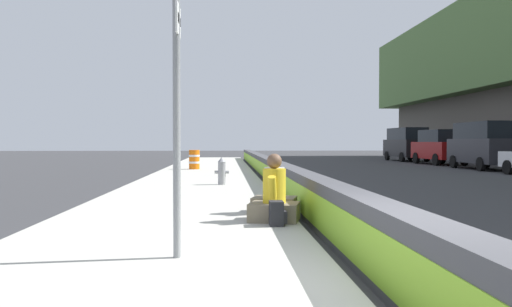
% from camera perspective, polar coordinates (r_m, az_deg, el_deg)
% --- Properties ---
extents(ground_plane, '(160.00, 160.00, 0.00)m').
position_cam_1_polar(ground_plane, '(5.20, 16.50, -15.66)').
color(ground_plane, '#353538').
rests_on(ground_plane, ground).
extents(sidewalk_strip, '(80.00, 4.40, 0.14)m').
position_cam_1_polar(sidewalk_strip, '(4.98, -14.78, -15.55)').
color(sidewalk_strip, '#B5B2A8').
rests_on(sidewalk_strip, ground_plane).
extents(jersey_barrier, '(76.00, 0.45, 0.85)m').
position_cam_1_polar(jersey_barrier, '(5.09, 16.49, -11.09)').
color(jersey_barrier, '#47474C').
rests_on(jersey_barrier, ground_plane).
extents(route_sign_post, '(0.44, 0.09, 3.60)m').
position_cam_1_polar(route_sign_post, '(6.20, -8.70, 7.78)').
color(route_sign_post, gray).
rests_on(route_sign_post, sidewalk_strip).
extents(fire_hydrant, '(0.26, 0.46, 0.88)m').
position_cam_1_polar(fire_hydrant, '(16.52, -3.79, -1.88)').
color(fire_hydrant, gray).
rests_on(fire_hydrant, sidewalk_strip).
extents(seated_person_foreground, '(0.88, 0.98, 1.16)m').
position_cam_1_polar(seated_person_foreground, '(8.98, 2.03, -5.12)').
color(seated_person_foreground, '#706651').
rests_on(seated_person_foreground, sidewalk_strip).
extents(seated_person_middle, '(0.87, 0.96, 1.13)m').
position_cam_1_polar(seated_person_middle, '(9.99, 2.04, -4.52)').
color(seated_person_middle, '#706651').
rests_on(seated_person_middle, sidewalk_strip).
extents(backpack, '(0.32, 0.28, 0.40)m').
position_cam_1_polar(backpack, '(8.50, 2.33, -6.64)').
color(backpack, '#232328').
rests_on(backpack, sidewalk_strip).
extents(construction_barrel, '(0.54, 0.54, 0.95)m').
position_cam_1_polar(construction_barrel, '(25.81, -6.81, -0.66)').
color(construction_barrel, orange).
rests_on(construction_barrel, sidewalk_strip).
extents(parked_car_midline, '(5.14, 2.18, 2.56)m').
position_cam_1_polar(parked_car_midline, '(30.52, 23.83, 0.92)').
color(parked_car_midline, '#28282D').
rests_on(parked_car_midline, ground_plane).
extents(parked_car_far, '(4.87, 2.21, 2.28)m').
position_cam_1_polar(parked_car_far, '(35.92, 19.57, 0.73)').
color(parked_car_far, maroon).
rests_on(parked_car_far, ground_plane).
extents(parked_car_farther, '(5.15, 2.20, 2.56)m').
position_cam_1_polar(parked_car_farther, '(41.59, 16.24, 1.06)').
color(parked_car_farther, black).
rests_on(parked_car_farther, ground_plane).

